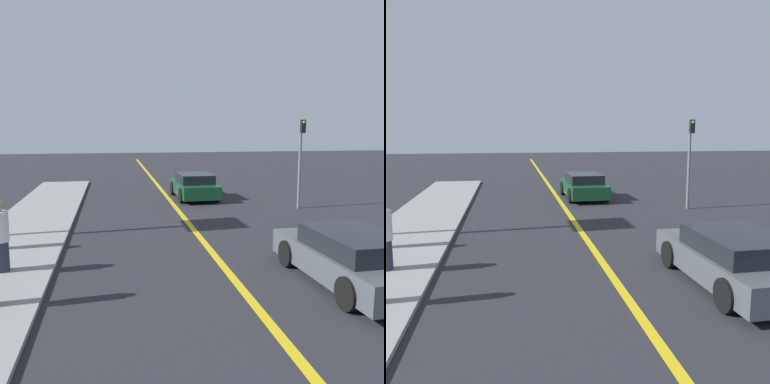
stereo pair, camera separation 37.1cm
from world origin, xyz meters
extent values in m
cube|color=gold|center=(0.00, 18.00, 0.00)|extent=(0.20, 60.00, 0.01)
cube|color=gray|center=(-5.46, 14.18, 0.05)|extent=(2.74, 28.36, 0.10)
cube|color=#4C5156|center=(2.49, 9.40, 0.47)|extent=(2.01, 4.33, 0.59)
cube|color=black|center=(2.49, 9.19, 0.98)|extent=(1.72, 2.40, 0.42)
cylinder|color=black|center=(1.56, 10.70, 0.33)|extent=(0.24, 0.66, 0.66)
cylinder|color=black|center=(3.34, 10.76, 0.33)|extent=(0.24, 0.66, 0.66)
cylinder|color=black|center=(1.64, 8.05, 0.33)|extent=(0.24, 0.66, 0.66)
cube|color=#144728|center=(1.24, 21.33, 0.49)|extent=(1.83, 4.02, 0.60)
cube|color=black|center=(1.24, 21.13, 1.00)|extent=(1.58, 2.22, 0.44)
cylinder|color=black|center=(0.38, 22.54, 0.35)|extent=(0.23, 0.70, 0.69)
cylinder|color=black|center=(2.04, 22.58, 0.35)|extent=(0.23, 0.70, 0.69)
cylinder|color=black|center=(0.44, 20.07, 0.35)|extent=(0.23, 0.70, 0.69)
cylinder|color=black|center=(2.09, 20.11, 0.35)|extent=(0.23, 0.70, 0.69)
cylinder|color=#282D3D|center=(-5.24, 11.32, 0.45)|extent=(0.35, 0.35, 0.71)
cylinder|color=slate|center=(5.11, 17.90, 1.87)|extent=(0.12, 0.12, 3.73)
cube|color=black|center=(5.11, 17.72, 3.46)|extent=(0.18, 0.18, 0.55)
sphere|color=green|center=(5.11, 17.63, 3.62)|extent=(0.14, 0.14, 0.14)
camera|label=1|loc=(-2.65, 1.10, 3.41)|focal=40.00mm
camera|label=2|loc=(-2.29, 1.03, 3.41)|focal=40.00mm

